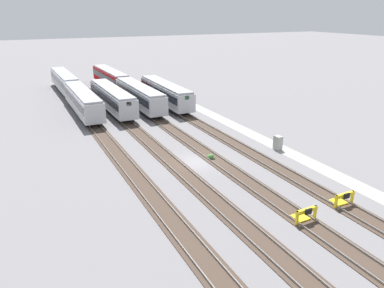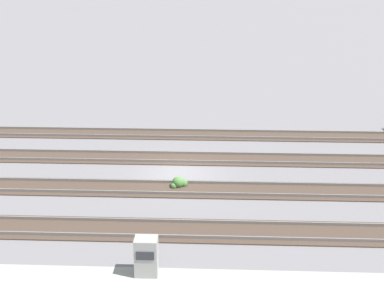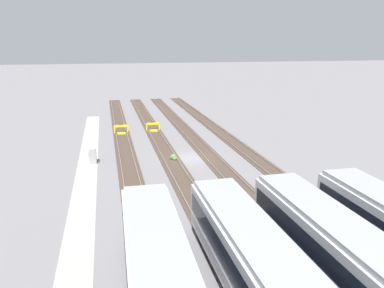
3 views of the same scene
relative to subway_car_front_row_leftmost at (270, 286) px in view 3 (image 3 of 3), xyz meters
name	(u,v)px [view 3 (image 3 of 3)]	position (x,y,z in m)	size (l,w,h in m)	color
ground_plane	(191,158)	(-24.97, 2.21, -2.04)	(400.00, 400.00, 0.00)	slate
service_walkway	(87,165)	(-24.97, -8.57, -2.04)	(54.00, 2.00, 0.01)	#9E9E93
rail_track_nearest	(128,162)	(-24.97, -4.52, -2.00)	(90.00, 2.23, 0.21)	#47382D
rail_track_near_inner	(170,159)	(-24.97, -0.03, -2.00)	(90.00, 2.24, 0.21)	#47382D
rail_track_middle	(210,157)	(-24.97, 4.46, -2.00)	(90.00, 2.24, 0.21)	#47382D
rail_track_far_inner	(249,154)	(-24.97, 8.95, -2.00)	(90.00, 2.23, 0.21)	#47382D
subway_car_front_row_leftmost	(270,286)	(0.00, 0.00, 0.00)	(18.01, 2.92, 3.70)	#B7BABF
subway_car_back_row_leftmost	(361,272)	(0.00, 4.45, 0.00)	(18.02, 2.99, 3.70)	#B7BABF
bumper_stop_nearest_track	(121,130)	(-38.36, -4.52, -1.53)	(1.35, 2.00, 1.22)	yellow
bumper_stop_near_inner_track	(153,127)	(-38.93, -0.02, -1.53)	(1.37, 2.01, 1.22)	yellow
electrical_cabinet	(93,156)	(-25.62, -8.00, -1.24)	(0.90, 0.73, 1.60)	#9E9E99
weed_clump	(173,158)	(-24.89, 0.30, -1.80)	(0.92, 0.70, 0.64)	#4C7F3D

